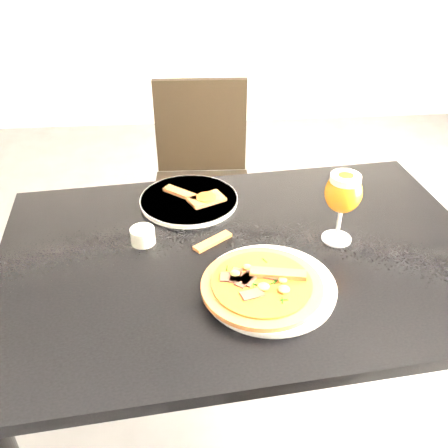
{
  "coord_description": "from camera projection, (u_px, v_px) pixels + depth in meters",
  "views": [
    {
      "loc": [
        -0.02,
        -0.65,
        1.49
      ],
      "look_at": [
        0.06,
        0.34,
        0.83
      ],
      "focal_mm": 40.0,
      "sensor_mm": 36.0,
      "label": 1
    }
  ],
  "objects": [
    {
      "name": "loose_crust",
      "position": [
        213.0,
        241.0,
        1.26
      ],
      "size": [
        0.1,
        0.09,
        0.01
      ],
      "primitive_type": "cube",
      "rotation": [
        0.0,
        0.0,
        0.65
      ],
      "color": "brown",
      "rests_on": "dining_table"
    },
    {
      "name": "plate_main",
      "position": [
        269.0,
        287.0,
        1.11
      ],
      "size": [
        0.32,
        0.32,
        0.02
      ],
      "primitive_type": "cylinder",
      "rotation": [
        0.0,
        0.0,
        -0.1
      ],
      "color": "white",
      "rests_on": "dining_table"
    },
    {
      "name": "dining_table",
      "position": [
        243.0,
        280.0,
        1.28
      ],
      "size": [
        1.27,
        0.91,
        0.75
      ],
      "rotation": [
        0.0,
        0.0,
        0.09
      ],
      "color": "black",
      "rests_on": "ground"
    },
    {
      "name": "plate_second",
      "position": [
        189.0,
        200.0,
        1.42
      ],
      "size": [
        0.32,
        0.32,
        0.01
      ],
      "primitive_type": "cylinder",
      "rotation": [
        0.0,
        0.0,
        0.17
      ],
      "color": "white",
      "rests_on": "dining_table"
    },
    {
      "name": "crust_scraps",
      "position": [
        198.0,
        197.0,
        1.41
      ],
      "size": [
        0.18,
        0.14,
        0.01
      ],
      "rotation": [
        0.0,
        0.0,
        -0.25
      ],
      "color": "brown",
      "rests_on": "plate_second"
    },
    {
      "name": "sauce_cup",
      "position": [
        143.0,
        235.0,
        1.25
      ],
      "size": [
        0.06,
        0.06,
        0.04
      ],
      "color": "beige",
      "rests_on": "dining_table"
    },
    {
      "name": "pizza",
      "position": [
        262.0,
        285.0,
        1.09
      ],
      "size": [
        0.27,
        0.27,
        0.03
      ],
      "rotation": [
        0.0,
        0.0,
        -0.51
      ],
      "color": "brown",
      "rests_on": "plate_main"
    },
    {
      "name": "chair_far",
      "position": [
        202.0,
        179.0,
        2.1
      ],
      "size": [
        0.42,
        0.42,
        0.87
      ],
      "rotation": [
        0.0,
        0.0,
        -0.04
      ],
      "color": "black",
      "rests_on": "ground"
    },
    {
      "name": "beer_glass",
      "position": [
        343.0,
        193.0,
        1.2
      ],
      "size": [
        0.09,
        0.09,
        0.19
      ],
      "color": "silver",
      "rests_on": "dining_table"
    }
  ]
}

